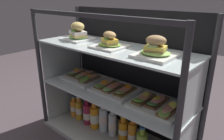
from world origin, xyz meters
TOP-DOWN VIEW (x-y plane):
  - case_base_deck at (0.00, 0.00)m, footprint 1.13×0.43m
  - case_frame at (0.00, 0.13)m, footprint 1.13×0.43m
  - riser_lower_tier at (0.00, 0.00)m, footprint 1.07×0.37m
  - shelf_lower_glass at (0.00, 0.00)m, footprint 1.09×0.38m
  - riser_upper_tier at (0.00, 0.00)m, footprint 1.07×0.37m
  - shelf_upper_glass at (0.00, 0.00)m, footprint 1.09×0.38m
  - plated_roll_sandwich_center at (-0.33, 0.01)m, footprint 0.20×0.20m
  - plated_roll_sandwich_near_left_corner at (-0.00, -0.02)m, footprint 0.20×0.20m
  - plated_roll_sandwich_far_left at (0.32, -0.03)m, footprint 0.20×0.20m
  - open_sandwich_tray_mid_left at (-0.32, 0.03)m, footprint 0.30×0.25m
  - open_sandwich_tray_near_left_corner at (0.01, 0.02)m, footprint 0.30×0.25m
  - open_sandwich_tray_mid_right at (0.34, 0.00)m, footprint 0.30×0.26m
  - juice_bottle_front_right_end at (-0.43, 0.01)m, footprint 0.06×0.06m
  - juice_bottle_back_left at (-0.36, -0.00)m, footprint 0.06×0.06m
  - juice_bottle_front_fourth at (-0.26, -0.00)m, footprint 0.07×0.07m
  - juice_bottle_tucked_behind at (-0.18, -0.00)m, footprint 0.07×0.07m
  - juice_bottle_front_middle at (-0.10, 0.02)m, footprint 0.07×0.07m
  - juice_bottle_front_second at (-0.01, 0.02)m, footprint 0.06×0.06m
  - juice_bottle_back_center at (0.08, 0.03)m, footprint 0.07×0.07m
  - juice_bottle_back_right at (0.16, 0.02)m, footprint 0.06×0.06m

SIDE VIEW (x-z plane):
  - case_base_deck at x=0.00m, z-range 0.00..0.03m
  - juice_bottle_front_right_end at x=-0.43m, z-range 0.01..0.20m
  - juice_bottle_back_center at x=0.08m, z-range 0.01..0.21m
  - juice_bottle_back_right at x=0.16m, z-range 0.01..0.23m
  - juice_bottle_back_left at x=-0.36m, z-range 0.01..0.23m
  - juice_bottle_front_fourth at x=-0.26m, z-range 0.01..0.24m
  - juice_bottle_front_second at x=-0.01m, z-range 0.01..0.24m
  - juice_bottle_tucked_behind at x=-0.18m, z-range 0.01..0.24m
  - juice_bottle_front_middle at x=-0.10m, z-range 0.02..0.25m
  - riser_lower_tier at x=0.00m, z-range 0.03..0.39m
  - shelf_lower_glass at x=0.00m, z-range 0.39..0.40m
  - open_sandwich_tray_near_left_corner at x=0.01m, z-range 0.39..0.45m
  - open_sandwich_tray_mid_left at x=-0.32m, z-range 0.39..0.45m
  - open_sandwich_tray_mid_right at x=0.34m, z-range 0.39..0.45m
  - case_frame at x=0.00m, z-range 0.04..0.96m
  - riser_upper_tier at x=0.00m, z-range 0.40..0.70m
  - shelf_upper_glass at x=0.00m, z-range 0.70..0.71m
  - plated_roll_sandwich_near_left_corner at x=0.00m, z-range 0.69..0.79m
  - plated_roll_sandwich_far_left at x=0.32m, z-range 0.69..0.80m
  - plated_roll_sandwich_center at x=-0.33m, z-range 0.69..0.82m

